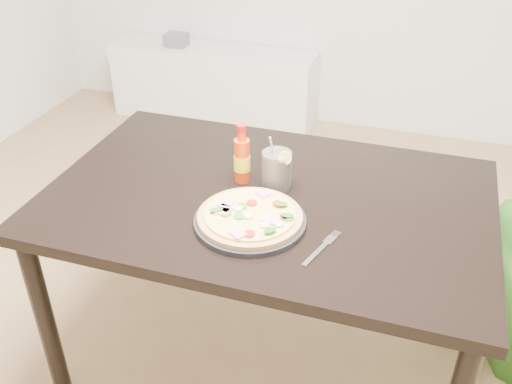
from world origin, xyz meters
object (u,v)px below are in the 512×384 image
(dining_table, at_px, (267,216))
(media_console, at_px, (214,84))
(cola_cup, at_px, (277,171))
(fork, at_px, (323,247))
(plate, at_px, (250,221))
(hot_sauce_bottle, at_px, (242,159))
(pizza, at_px, (250,216))

(dining_table, relative_size, media_console, 1.00)
(cola_cup, height_order, fork, cola_cup)
(plate, xyz_separation_m, cola_cup, (0.02, 0.22, 0.05))
(media_console, bearing_deg, dining_table, -63.62)
(plate, bearing_deg, media_console, 114.51)
(plate, height_order, media_console, plate)
(plate, relative_size, hot_sauce_bottle, 1.64)
(plate, height_order, cola_cup, cola_cup)
(pizza, bearing_deg, dining_table, 89.40)
(cola_cup, xyz_separation_m, fork, (0.21, -0.27, -0.06))
(pizza, bearing_deg, media_console, 114.53)
(dining_table, xyz_separation_m, cola_cup, (0.01, 0.05, 0.14))
(pizza, relative_size, hot_sauce_bottle, 1.53)
(dining_table, xyz_separation_m, pizza, (-0.00, -0.17, 0.11))
(hot_sauce_bottle, distance_m, media_console, 2.21)
(pizza, bearing_deg, cola_cup, 85.92)
(dining_table, height_order, plate, plate)
(pizza, bearing_deg, hot_sauce_bottle, 114.49)
(cola_cup, distance_m, media_console, 2.26)
(dining_table, distance_m, cola_cup, 0.15)
(plate, xyz_separation_m, hot_sauce_bottle, (-0.10, 0.22, 0.07))
(hot_sauce_bottle, bearing_deg, plate, -65.66)
(hot_sauce_bottle, bearing_deg, pizza, -65.51)
(dining_table, relative_size, cola_cup, 7.56)
(plate, xyz_separation_m, fork, (0.23, -0.05, -0.01))
(plate, relative_size, cola_cup, 1.79)
(dining_table, bearing_deg, media_console, 116.38)
(media_console, bearing_deg, fork, -61.23)
(plate, height_order, hot_sauce_bottle, hot_sauce_bottle)
(pizza, distance_m, cola_cup, 0.22)
(fork, bearing_deg, plate, -174.25)
(cola_cup, bearing_deg, dining_table, -105.14)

